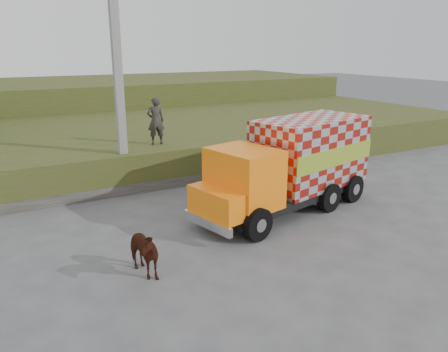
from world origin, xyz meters
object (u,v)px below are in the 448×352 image
cargo_truck (293,165)px  pedestrian (156,121)px  utility_pole (119,84)px  cow (140,251)px

cargo_truck → pedestrian: (-2.83, 5.51, 0.91)m
utility_pole → cargo_truck: bearing=-45.8°
cargo_truck → pedestrian: bearing=103.8°
cargo_truck → utility_pole: bearing=120.8°
cow → utility_pole: bearing=65.9°
cargo_truck → pedestrian: pedestrian is taller
cargo_truck → pedestrian: 6.26m
utility_pole → pedestrian: size_ratio=4.12×
utility_pole → cargo_truck: 6.92m
cargo_truck → cow: cargo_truck is taller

